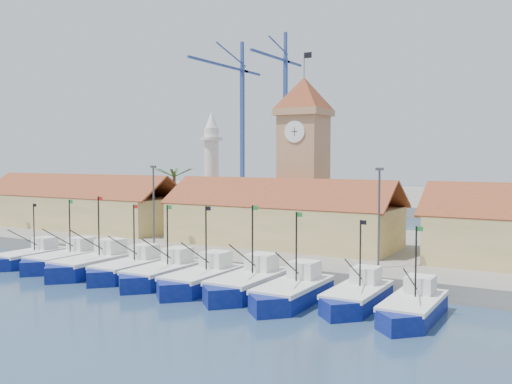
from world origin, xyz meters
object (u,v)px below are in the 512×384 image
Objects in this scene: clock_tower at (304,153)px; minaret at (212,170)px; boat_0 at (28,258)px; boat_5 at (200,281)px.

clock_tower is 1.39× the size of minaret.
minaret reaches higher than boat_0.
boat_5 is at bearing -86.74° from clock_tower.
boat_5 is 26.39m from clock_tower.
boat_0 is at bearing 179.30° from boat_5.
minaret is (-16.36, 25.87, 8.94)m from boat_5.
clock_tower is at bearing 93.26° from boat_5.
boat_0 is at bearing -131.94° from clock_tower.
boat_0 is 0.56× the size of minaret.
boat_5 is at bearing -0.70° from boat_0.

